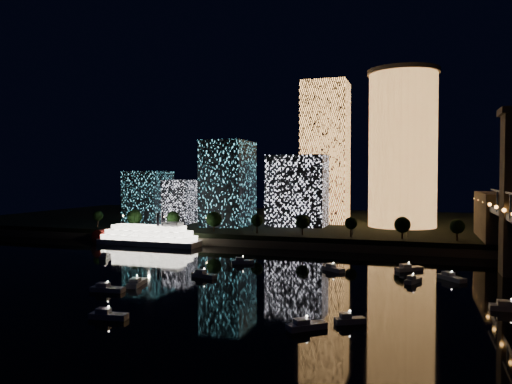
% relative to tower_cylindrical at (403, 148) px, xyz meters
% --- Properties ---
extents(ground, '(520.00, 520.00, 0.00)m').
position_rel_tower_cylindrical_xyz_m(ground, '(-28.47, -135.83, -42.79)').
color(ground, black).
rests_on(ground, ground).
extents(far_bank, '(420.00, 160.00, 5.00)m').
position_rel_tower_cylindrical_xyz_m(far_bank, '(-28.47, 24.17, -40.29)').
color(far_bank, black).
rests_on(far_bank, ground).
extents(seawall, '(420.00, 6.00, 3.00)m').
position_rel_tower_cylindrical_xyz_m(seawall, '(-28.47, -53.83, -41.29)').
color(seawall, '#6B5E4C').
rests_on(seawall, ground).
extents(tower_cylindrical, '(34.00, 34.00, 75.34)m').
position_rel_tower_cylindrical_xyz_m(tower_cylindrical, '(0.00, 0.00, 0.00)').
color(tower_cylindrical, '#ED9A4B').
rests_on(tower_cylindrical, far_bank).
extents(tower_rectangular, '(23.10, 23.10, 73.49)m').
position_rel_tower_cylindrical_xyz_m(tower_rectangular, '(-39.09, 9.91, -1.05)').
color(tower_rectangular, '#ED9A4B').
rests_on(tower_rectangular, far_bank).
extents(midrise_blocks, '(101.12, 37.16, 41.83)m').
position_rel_tower_cylindrical_xyz_m(midrise_blocks, '(-82.94, -15.55, -20.73)').
color(midrise_blocks, white).
rests_on(midrise_blocks, far_bank).
extents(riverboat, '(49.04, 11.29, 14.71)m').
position_rel_tower_cylindrical_xyz_m(riverboat, '(-104.29, -63.19, -39.02)').
color(riverboat, silver).
rests_on(riverboat, ground).
extents(motorboats, '(133.94, 79.62, 2.78)m').
position_rel_tower_cylindrical_xyz_m(motorboats, '(-28.45, -120.55, -41.98)').
color(motorboats, silver).
rests_on(motorboats, ground).
extents(esplanade_trees, '(165.34, 6.86, 8.93)m').
position_rel_tower_cylindrical_xyz_m(esplanade_trees, '(-61.72, -47.83, -32.32)').
color(esplanade_trees, black).
rests_on(esplanade_trees, far_bank).
extents(street_lamps, '(132.70, 0.70, 5.65)m').
position_rel_tower_cylindrical_xyz_m(street_lamps, '(-62.47, -41.83, -33.77)').
color(street_lamps, black).
rests_on(street_lamps, far_bank).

